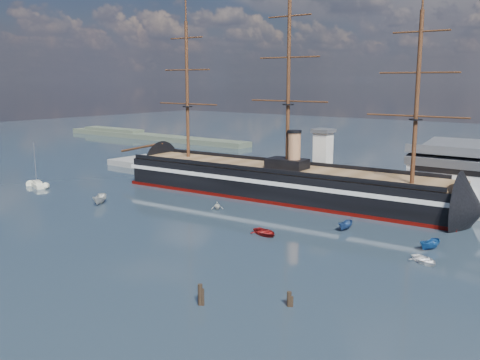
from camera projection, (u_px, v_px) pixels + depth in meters
The scene contains 14 objects.
ground at pixel (238, 214), 120.49m from camera, with size 600.00×600.00×0.00m, color #283441.
quay at pixel (350, 193), 142.43m from camera, with size 180.00×18.00×2.00m, color slate.
quay_tower at pixel (323, 156), 142.52m from camera, with size 5.00×5.00×15.00m.
shoreline at pixel (140, 135), 277.86m from camera, with size 120.00×10.00×4.00m.
warship at pixel (275, 181), 137.48m from camera, with size 113.36×21.84×53.94m.
sailboat at pixel (38, 184), 150.37m from camera, with size 8.15×4.72×12.52m.
motorboat_a at pixel (100, 204), 129.64m from camera, with size 7.31×2.68×2.92m, color silver.
motorboat_b at pixel (265, 235), 103.83m from camera, with size 3.68×1.47×1.72m, color maroon.
motorboat_c at pixel (345, 230), 107.42m from camera, with size 5.60×2.05×2.24m, color navy.
motorboat_d at pixel (217, 209), 124.78m from camera, with size 5.14×2.23×1.89m, color silver.
motorboat_e at pixel (425, 263), 87.96m from camera, with size 3.31×1.32×1.54m, color white.
motorboat_f at pixel (429, 250), 94.78m from camera, with size 5.78×2.12×2.31m, color navy.
piling_near_right at pixel (200, 305), 71.65m from camera, with size 0.64×0.64×3.64m, color black.
piling_far_right at pixel (289, 306), 71.21m from camera, with size 0.64×0.64×2.76m, color black.
Camera 1 is at (72.06, -52.21, 29.69)m, focal length 40.00 mm.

